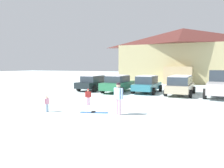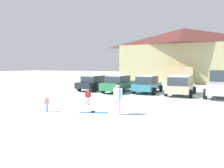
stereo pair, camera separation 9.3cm
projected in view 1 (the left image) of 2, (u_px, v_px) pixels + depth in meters
ground at (57, 138)px, 7.63m from camera, size 160.00×160.00×0.00m
ski_lodge at (182, 55)px, 33.72m from camera, size 18.68×11.04×8.24m
parked_black_sedan at (94, 83)px, 22.53m from camera, size 2.17×4.77×1.54m
parked_green_coupe at (118, 83)px, 20.86m from camera, size 2.20×4.81×1.62m
parked_teal_hatchback at (147, 84)px, 20.38m from camera, size 2.13×4.39×1.62m
parked_beige_suv at (181, 84)px, 18.87m from camera, size 2.25×4.74×1.67m
pickup_truck at (221, 85)px, 17.65m from camera, size 2.58×5.36×2.15m
skier_child_in_red_jacket at (88, 96)px, 13.92m from camera, size 0.33×0.27×1.05m
skier_child_in_pink_snowsuit at (47, 103)px, 11.90m from camera, size 0.15×0.33×0.89m
skier_adult_in_blue_parka at (118, 97)px, 11.16m from camera, size 0.58×0.37×1.67m
pair_of_skis at (94, 112)px, 11.74m from camera, size 1.52×0.77×0.08m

